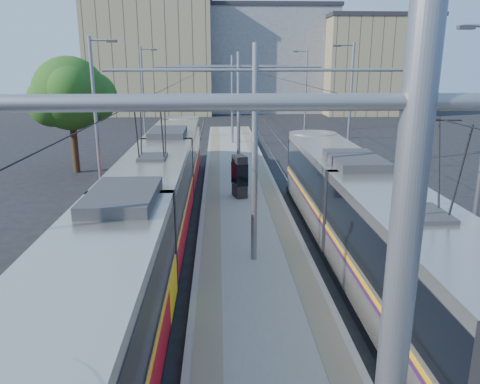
{
  "coord_description": "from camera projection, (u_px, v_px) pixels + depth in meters",
  "views": [
    {
      "loc": [
        -1.14,
        -6.65,
        6.71
      ],
      "look_at": [
        -0.29,
        11.8,
        1.6
      ],
      "focal_mm": 35.0,
      "sensor_mm": 36.0,
      "label": 1
    }
  ],
  "objects": [
    {
      "name": "platform",
      "position": [
        241.0,
        192.0,
        24.57
      ],
      "size": [
        4.0,
        50.0,
        0.3
      ],
      "primitive_type": "cube",
      "color": "gray",
      "rests_on": "ground"
    },
    {
      "name": "tactile_strip_left",
      "position": [
        213.0,
        190.0,
        24.46
      ],
      "size": [
        0.7,
        50.0,
        0.01
      ],
      "primitive_type": "cube",
      "color": "gray",
      "rests_on": "platform"
    },
    {
      "name": "tactile_strip_right",
      "position": [
        269.0,
        189.0,
        24.59
      ],
      "size": [
        0.7,
        50.0,
        0.01
      ],
      "primitive_type": "cube",
      "color": "gray",
      "rests_on": "platform"
    },
    {
      "name": "rails",
      "position": [
        241.0,
        195.0,
        24.61
      ],
      "size": [
        8.71,
        70.0,
        0.03
      ],
      "color": "gray",
      "rests_on": "ground"
    },
    {
      "name": "tram_left",
      "position": [
        155.0,
        199.0,
        17.75
      ],
      "size": [
        2.43,
        28.16,
        5.5
      ],
      "color": "black",
      "rests_on": "ground"
    },
    {
      "name": "tram_right",
      "position": [
        418.0,
        273.0,
        11.21
      ],
      "size": [
        2.43,
        28.26,
        5.5
      ],
      "color": "black",
      "rests_on": "ground"
    },
    {
      "name": "catenary",
      "position": [
        244.0,
        114.0,
        20.66
      ],
      "size": [
        9.2,
        70.0,
        7.0
      ],
      "color": "gray",
      "rests_on": "platform"
    },
    {
      "name": "street_lamps",
      "position": [
        238.0,
        108.0,
        27.35
      ],
      "size": [
        15.18,
        38.22,
        8.0
      ],
      "color": "gray",
      "rests_on": "ground"
    },
    {
      "name": "shelter",
      "position": [
        240.0,
        175.0,
        22.91
      ],
      "size": [
        0.81,
        1.06,
        2.08
      ],
      "rotation": [
        0.0,
        0.0,
        0.28
      ],
      "color": "black",
      "rests_on": "platform"
    },
    {
      "name": "tree",
      "position": [
        76.0,
        95.0,
        28.62
      ],
      "size": [
        4.91,
        4.54,
        7.14
      ],
      "color": "#382314",
      "rests_on": "ground"
    },
    {
      "name": "building_left",
      "position": [
        153.0,
        56.0,
        63.52
      ],
      "size": [
        16.32,
        12.24,
        15.31
      ],
      "color": "gray",
      "rests_on": "ground"
    },
    {
      "name": "building_centre",
      "position": [
        267.0,
        60.0,
        68.21
      ],
      "size": [
        18.36,
        14.28,
        14.32
      ],
      "color": "gray",
      "rests_on": "ground"
    },
    {
      "name": "building_right",
      "position": [
        374.0,
        65.0,
        63.26
      ],
      "size": [
        14.28,
        10.2,
        12.76
      ],
      "color": "gray",
      "rests_on": "ground"
    }
  ]
}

